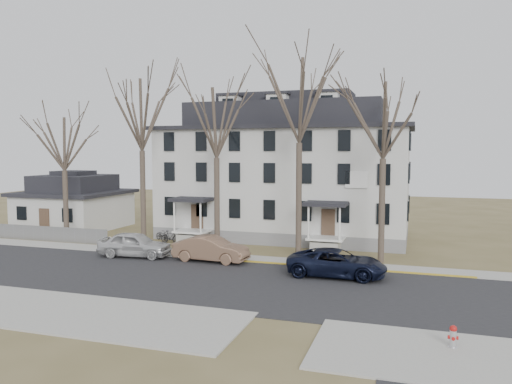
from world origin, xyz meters
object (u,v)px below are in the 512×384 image
(tree_mid_right, at_px, (384,114))
(car_navy, at_px, (337,263))
(tree_center, at_px, (300,93))
(car_tan, at_px, (211,249))
(tree_mid_left, at_px, (216,118))
(tree_bungalow, at_px, (64,140))
(fire_hydrant, at_px, (453,337))
(boarding_house, at_px, (286,173))
(small_house, at_px, (74,204))
(bicycle_right, at_px, (170,237))
(tree_far_left, at_px, (141,109))
(car_silver, at_px, (135,245))
(bicycle_left, at_px, (162,235))

(tree_mid_right, xyz_separation_m, car_navy, (-2.17, -4.65, -8.82))
(tree_center, xyz_separation_m, car_tan, (-5.13, -3.22, -10.26))
(tree_mid_left, bearing_deg, tree_bungalow, 180.00)
(car_navy, bearing_deg, fire_hydrant, -148.32)
(boarding_house, distance_m, car_tan, 12.44)
(boarding_house, relative_size, small_house, 2.39)
(boarding_house, height_order, bicycle_right, boarding_house)
(tree_far_left, bearing_deg, tree_mid_right, 0.00)
(bicycle_right, bearing_deg, car_silver, 178.53)
(tree_center, distance_m, bicycle_left, 16.13)
(bicycle_left, distance_m, fire_hydrant, 26.54)
(tree_mid_right, distance_m, car_silver, 18.68)
(tree_center, relative_size, tree_mid_right, 1.15)
(tree_mid_left, distance_m, car_tan, 9.39)
(tree_center, height_order, tree_mid_right, tree_center)
(tree_center, distance_m, tree_bungalow, 19.23)
(boarding_house, bearing_deg, tree_far_left, -137.82)
(tree_far_left, xyz_separation_m, bicycle_left, (0.16, 2.59, -9.90))
(boarding_house, xyz_separation_m, tree_bungalow, (-16.00, -8.15, 2.74))
(tree_bungalow, xyz_separation_m, car_tan, (13.87, -3.22, -7.30))
(car_tan, distance_m, fire_hydrant, 17.69)
(tree_far_left, relative_size, bicycle_left, 8.10)
(tree_bungalow, xyz_separation_m, bicycle_left, (7.16, 2.59, -7.67))
(tree_mid_left, bearing_deg, car_silver, -142.90)
(tree_center, distance_m, fire_hydrant, 19.66)
(tree_mid_left, distance_m, car_navy, 13.66)
(tree_center, relative_size, fire_hydrant, 16.41)
(car_silver, xyz_separation_m, car_navy, (13.96, -1.15, -0.07))
(car_tan, relative_size, car_navy, 0.88)
(fire_hydrant, bearing_deg, car_navy, 121.45)
(bicycle_left, xyz_separation_m, bicycle_right, (1.11, -0.75, 0.03))
(bicycle_left, bearing_deg, bicycle_right, -94.18)
(bicycle_left, height_order, bicycle_right, bicycle_right)
(boarding_house, distance_m, car_navy, 15.01)
(tree_mid_left, bearing_deg, bicycle_right, 158.73)
(tree_bungalow, bearing_deg, car_silver, -22.71)
(tree_mid_left, height_order, car_tan, tree_mid_left)
(tree_bungalow, height_order, car_navy, tree_bungalow)
(tree_bungalow, distance_m, car_tan, 16.00)
(tree_bungalow, xyz_separation_m, car_navy, (22.33, -4.65, -7.33))
(bicycle_right, xyz_separation_m, fire_hydrant, (19.71, -15.72, -0.02))
(tree_center, bearing_deg, car_silver, -161.76)
(tree_mid_left, xyz_separation_m, bicycle_right, (-4.73, 1.84, -9.13))
(tree_center, distance_m, car_tan, 11.92)
(tree_mid_left, height_order, tree_mid_right, same)
(boarding_house, bearing_deg, bicycle_left, -147.79)
(tree_mid_right, distance_m, fire_hydrant, 16.99)
(small_house, xyz_separation_m, tree_mid_right, (28.50, -6.20, 7.35))
(tree_mid_left, xyz_separation_m, tree_center, (6.00, 0.00, 1.48))
(car_navy, relative_size, bicycle_left, 3.34)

